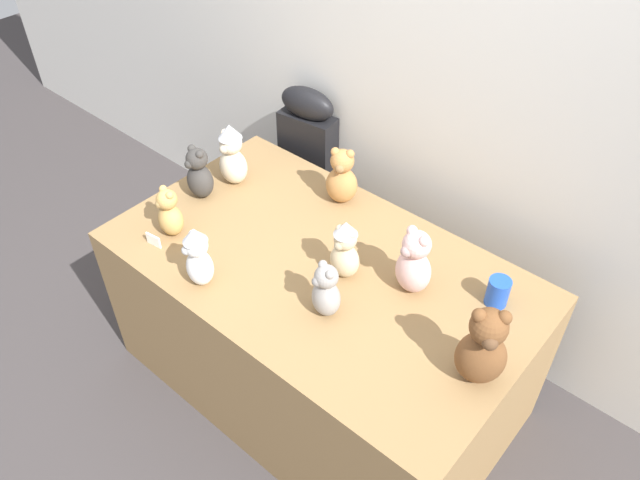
{
  "coord_description": "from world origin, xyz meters",
  "views": [
    {
      "loc": [
        1.11,
        -1.04,
        2.4
      ],
      "look_at": [
        0.0,
        0.25,
        0.87
      ],
      "focal_mm": 34.96,
      "sensor_mm": 36.0,
      "label": 1
    }
  ],
  "objects_px": {
    "teddy_bear_snow": "(198,257)",
    "teddy_bear_sand": "(345,250)",
    "teddy_bear_caramel": "(342,177)",
    "teddy_bear_charcoal": "(199,174)",
    "teddy_bear_cream": "(232,155)",
    "teddy_bear_blush": "(414,263)",
    "instrument_case": "(308,179)",
    "teddy_bear_honey": "(170,213)",
    "teddy_bear_chestnut": "(483,348)",
    "display_table": "(320,327)",
    "teddy_bear_ash": "(326,291)",
    "party_cup_blue": "(498,292)"
  },
  "relations": [
    {
      "from": "teddy_bear_snow",
      "to": "teddy_bear_sand",
      "type": "distance_m",
      "value": 0.53
    },
    {
      "from": "teddy_bear_snow",
      "to": "teddy_bear_caramel",
      "type": "distance_m",
      "value": 0.71
    },
    {
      "from": "teddy_bear_charcoal",
      "to": "teddy_bear_cream",
      "type": "distance_m",
      "value": 0.17
    },
    {
      "from": "teddy_bear_blush",
      "to": "teddy_bear_snow",
      "type": "distance_m",
      "value": 0.77
    },
    {
      "from": "instrument_case",
      "to": "teddy_bear_honey",
      "type": "xyz_separation_m",
      "value": [
        0.04,
        -0.85,
        0.33
      ]
    },
    {
      "from": "teddy_bear_chestnut",
      "to": "teddy_bear_caramel",
      "type": "distance_m",
      "value": 0.99
    },
    {
      "from": "display_table",
      "to": "instrument_case",
      "type": "relative_size",
      "value": 1.6
    },
    {
      "from": "teddy_bear_charcoal",
      "to": "teddy_bear_cream",
      "type": "bearing_deg",
      "value": 84.74
    },
    {
      "from": "teddy_bear_ash",
      "to": "teddy_bear_snow",
      "type": "distance_m",
      "value": 0.48
    },
    {
      "from": "teddy_bear_sand",
      "to": "teddy_bear_caramel",
      "type": "height_order",
      "value": "teddy_bear_caramel"
    },
    {
      "from": "display_table",
      "to": "teddy_bear_cream",
      "type": "distance_m",
      "value": 0.83
    },
    {
      "from": "teddy_bear_sand",
      "to": "teddy_bear_charcoal",
      "type": "bearing_deg",
      "value": -177.65
    },
    {
      "from": "teddy_bear_sand",
      "to": "teddy_bear_cream",
      "type": "bearing_deg",
      "value": 169.93
    },
    {
      "from": "instrument_case",
      "to": "teddy_bear_chestnut",
      "type": "bearing_deg",
      "value": -34.29
    },
    {
      "from": "teddy_bear_cream",
      "to": "party_cup_blue",
      "type": "xyz_separation_m",
      "value": [
        1.23,
        0.11,
        -0.09
      ]
    },
    {
      "from": "instrument_case",
      "to": "display_table",
      "type": "bearing_deg",
      "value": -52.37
    },
    {
      "from": "teddy_bear_snow",
      "to": "party_cup_blue",
      "type": "relative_size",
      "value": 2.32
    },
    {
      "from": "teddy_bear_chestnut",
      "to": "teddy_bear_blush",
      "type": "xyz_separation_m",
      "value": [
        -0.38,
        0.19,
        -0.02
      ]
    },
    {
      "from": "teddy_bear_charcoal",
      "to": "teddy_bear_caramel",
      "type": "bearing_deg",
      "value": 43.9
    },
    {
      "from": "teddy_bear_cream",
      "to": "teddy_bear_chestnut",
      "type": "bearing_deg",
      "value": -9.87
    },
    {
      "from": "teddy_bear_blush",
      "to": "teddy_bear_ash",
      "type": "distance_m",
      "value": 0.33
    },
    {
      "from": "teddy_bear_ash",
      "to": "teddy_bear_charcoal",
      "type": "bearing_deg",
      "value": -167.73
    },
    {
      "from": "teddy_bear_caramel",
      "to": "teddy_bear_blush",
      "type": "bearing_deg",
      "value": -49.01
    },
    {
      "from": "display_table",
      "to": "instrument_case",
      "type": "distance_m",
      "value": 0.87
    },
    {
      "from": "display_table",
      "to": "teddy_bear_honey",
      "type": "height_order",
      "value": "teddy_bear_honey"
    },
    {
      "from": "display_table",
      "to": "teddy_bear_snow",
      "type": "height_order",
      "value": "teddy_bear_snow"
    },
    {
      "from": "teddy_bear_ash",
      "to": "teddy_bear_honey",
      "type": "bearing_deg",
      "value": -151.01
    },
    {
      "from": "teddy_bear_charcoal",
      "to": "party_cup_blue",
      "type": "distance_m",
      "value": 1.29
    },
    {
      "from": "teddy_bear_ash",
      "to": "teddy_bear_charcoal",
      "type": "height_order",
      "value": "teddy_bear_charcoal"
    },
    {
      "from": "display_table",
      "to": "teddy_bear_sand",
      "type": "xyz_separation_m",
      "value": [
        0.11,
        0.02,
        0.5
      ]
    },
    {
      "from": "instrument_case",
      "to": "teddy_bear_sand",
      "type": "bearing_deg",
      "value": -47.02
    },
    {
      "from": "teddy_bear_blush",
      "to": "teddy_bear_snow",
      "type": "bearing_deg",
      "value": -125.11
    },
    {
      "from": "display_table",
      "to": "party_cup_blue",
      "type": "bearing_deg",
      "value": 22.92
    },
    {
      "from": "teddy_bear_ash",
      "to": "teddy_bear_sand",
      "type": "bearing_deg",
      "value": 133.23
    },
    {
      "from": "teddy_bear_ash",
      "to": "teddy_bear_sand",
      "type": "distance_m",
      "value": 0.2
    },
    {
      "from": "teddy_bear_ash",
      "to": "teddy_bear_cream",
      "type": "height_order",
      "value": "teddy_bear_cream"
    },
    {
      "from": "teddy_bear_blush",
      "to": "teddy_bear_charcoal",
      "type": "distance_m",
      "value": 1.0
    },
    {
      "from": "teddy_bear_charcoal",
      "to": "teddy_bear_sand",
      "type": "bearing_deg",
      "value": 8.62
    },
    {
      "from": "teddy_bear_honey",
      "to": "teddy_bear_ash",
      "type": "distance_m",
      "value": 0.74
    },
    {
      "from": "teddy_bear_ash",
      "to": "teddy_bear_caramel",
      "type": "distance_m",
      "value": 0.63
    },
    {
      "from": "teddy_bear_blush",
      "to": "teddy_bear_cream",
      "type": "bearing_deg",
      "value": -165.07
    },
    {
      "from": "teddy_bear_caramel",
      "to": "party_cup_blue",
      "type": "distance_m",
      "value": 0.8
    },
    {
      "from": "instrument_case",
      "to": "teddy_bear_cream",
      "type": "bearing_deg",
      "value": -100.28
    },
    {
      "from": "display_table",
      "to": "teddy_bear_blush",
      "type": "height_order",
      "value": "teddy_bear_blush"
    },
    {
      "from": "teddy_bear_charcoal",
      "to": "teddy_bear_snow",
      "type": "distance_m",
      "value": 0.52
    },
    {
      "from": "instrument_case",
      "to": "teddy_bear_caramel",
      "type": "relative_size",
      "value": 3.94
    },
    {
      "from": "display_table",
      "to": "teddy_bear_ash",
      "type": "xyz_separation_m",
      "value": [
        0.17,
        -0.17,
        0.48
      ]
    },
    {
      "from": "teddy_bear_honey",
      "to": "teddy_bear_blush",
      "type": "distance_m",
      "value": 0.97
    },
    {
      "from": "teddy_bear_cream",
      "to": "teddy_bear_sand",
      "type": "height_order",
      "value": "teddy_bear_cream"
    },
    {
      "from": "display_table",
      "to": "instrument_case",
      "type": "bearing_deg",
      "value": 134.64
    }
  ]
}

